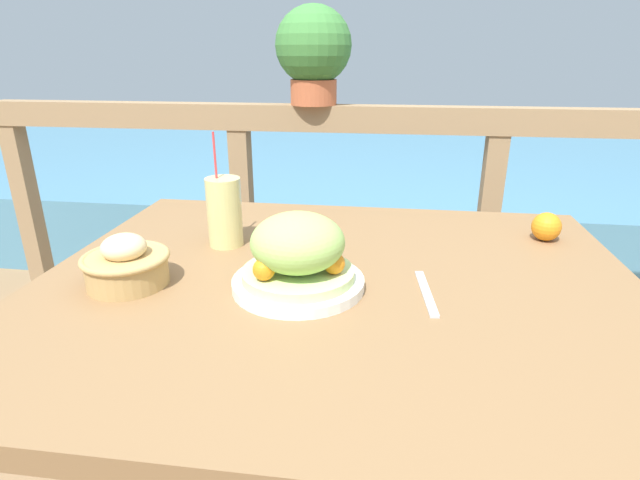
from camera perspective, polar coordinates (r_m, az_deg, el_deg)
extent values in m
cube|color=olive|center=(0.98, 1.95, -5.54)|extent=(1.17, 0.98, 0.04)
cube|color=olive|center=(1.65, -15.25, -8.86)|extent=(0.06, 0.06, 0.68)
cube|color=olive|center=(1.59, 23.07, -11.04)|extent=(0.06, 0.06, 0.68)
cube|color=#937551|center=(1.79, 5.13, 13.65)|extent=(2.80, 0.08, 0.09)
cube|color=#937551|center=(2.40, -29.93, 0.96)|extent=(0.07, 0.07, 0.87)
cube|color=#937551|center=(1.98, -8.55, -0.11)|extent=(0.07, 0.07, 0.87)
cube|color=#937551|center=(1.94, 18.19, -1.41)|extent=(0.07, 0.07, 0.87)
cube|color=teal|center=(4.38, 6.59, 8.36)|extent=(12.00, 4.00, 0.41)
cylinder|color=white|center=(0.94, -2.49, -4.93)|extent=(0.25, 0.25, 0.02)
cylinder|color=#C6DB8E|center=(0.93, -2.51, -3.87)|extent=(0.21, 0.21, 0.02)
ellipsoid|color=#9EC660|center=(0.91, -2.57, -0.26)|extent=(0.17, 0.17, 0.11)
sphere|color=orange|center=(0.90, 1.94, -2.70)|extent=(0.04, 0.04, 0.04)
sphere|color=orange|center=(0.98, -4.91, -0.86)|extent=(0.04, 0.04, 0.04)
sphere|color=orange|center=(0.88, -6.43, -3.37)|extent=(0.04, 0.04, 0.04)
cylinder|color=#DBCC7F|center=(1.14, -10.86, 3.15)|extent=(0.08, 0.08, 0.16)
cylinder|color=red|center=(1.12, -11.69, 6.42)|extent=(0.02, 0.05, 0.22)
cylinder|color=tan|center=(1.01, -21.18, -3.20)|extent=(0.15, 0.15, 0.06)
torus|color=tan|center=(1.00, -21.37, -1.86)|extent=(0.16, 0.16, 0.01)
ellipsoid|color=beige|center=(0.99, -21.52, -0.77)|extent=(0.08, 0.08, 0.05)
cylinder|color=#B75B38|center=(1.80, -0.73, 16.54)|extent=(0.16, 0.16, 0.08)
sphere|color=#3D7A38|center=(1.80, -0.75, 21.38)|extent=(0.26, 0.26, 0.26)
cube|color=silver|center=(0.94, 12.04, -5.90)|extent=(0.03, 0.18, 0.00)
sphere|color=orange|center=(1.28, 24.45, 1.40)|extent=(0.07, 0.07, 0.07)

